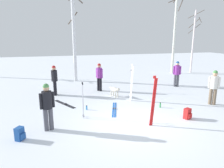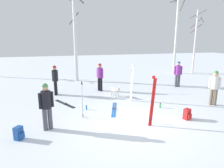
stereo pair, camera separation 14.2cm
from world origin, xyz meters
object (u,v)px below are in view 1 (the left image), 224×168
birch_tree_2 (175,26)px  ski_poles_0 (83,99)px  person_3 (54,78)px  ski_pair_lying_1 (114,109)px  birch_tree_1 (74,35)px  person_0 (177,72)px  water_bottle_0 (87,108)px  person_4 (99,75)px  backpack_0 (20,134)px  birch_tree_3 (193,40)px  ski_pair_planted_1 (153,101)px  dog (115,90)px  ski_poles_1 (131,80)px  water_bottle_1 (160,105)px  ski_pair_planted_0 (132,83)px  person_1 (214,85)px  person_2 (47,104)px  ski_pair_lying_0 (65,104)px  backpack_1 (187,114)px

birch_tree_2 → ski_poles_0: bearing=-138.3°
person_3 → ski_pair_lying_1: 4.23m
birch_tree_1 → person_0: bearing=-29.7°
water_bottle_0 → person_4: bearing=67.7°
backpack_0 → water_bottle_0: 3.32m
birch_tree_3 → person_0: bearing=-135.1°
ski_pair_planted_1 → birch_tree_1: birch_tree_1 is taller
ski_poles_0 → backpack_0: (-2.23, -1.32, -0.59)m
dog → birch_tree_2: size_ratio=0.11×
water_bottle_0 → ski_poles_1: bearing=37.8°
person_0 → water_bottle_1: bearing=-132.0°
ski_poles_0 → ski_poles_1: ski_poles_0 is taller
dog → person_3: bearing=158.5°
person_3 → ski_pair_planted_0: ski_pair_planted_0 is taller
ski_poles_0 → water_bottle_1: ski_poles_0 is taller
person_1 → person_2: bearing=-174.6°
person_0 → ski_poles_0: bearing=-151.7°
ski_poles_0 → birch_tree_3: bearing=35.8°
person_3 → water_bottle_1: (4.78, -3.53, -0.86)m
ski_pair_planted_0 → ski_pair_lying_0: (-3.40, 0.38, -0.95)m
backpack_1 → birch_tree_2: 11.77m
ski_pair_planted_1 → water_bottle_0: size_ratio=9.38×
ski_pair_lying_1 → birch_tree_3: birch_tree_3 is taller
person_3 → ski_poles_0: person_3 is taller
person_0 → ski_poles_0: size_ratio=1.14×
person_1 → ski_poles_1: bearing=131.8°
person_0 → person_1: (-0.40, -3.72, 0.00)m
backpack_1 → water_bottle_1: size_ratio=1.75×
person_2 → backpack_0: 1.28m
person_3 → water_bottle_1: bearing=-36.4°
birch_tree_2 → ski_poles_1: bearing=-139.8°
dog → birch_tree_1: bearing=109.4°
birch_tree_1 → birch_tree_2: size_ratio=0.81×
dog → ski_pair_lying_1: 2.05m
ski_poles_1 → birch_tree_1: (-2.97, 4.01, 2.66)m
dog → backpack_1: size_ratio=1.92×
person_4 → ski_poles_0: (-1.54, -3.96, -0.18)m
person_3 → ski_pair_planted_1: bearing=-55.8°
person_4 → backpack_1: person_4 is taller
person_0 → backpack_1: (-2.69, -4.93, -0.77)m
backpack_1 → ski_pair_planted_1: bearing=-174.3°
person_0 → dog: 4.85m
ski_poles_0 → birch_tree_3: size_ratio=0.26×
person_0 → person_1: bearing=-96.1°
dog → ski_pair_lying_0: 2.85m
water_bottle_0 → ski_poles_0: bearing=-107.0°
ski_pair_planted_1 → backpack_0: bearing=178.3°
person_1 → ski_poles_1: person_1 is taller
dog → birch_tree_3: 11.08m
ski_pair_lying_0 → backpack_1: 5.74m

